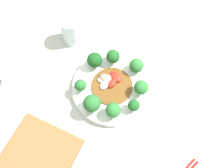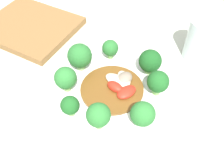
{
  "view_description": "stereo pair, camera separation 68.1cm",
  "coord_description": "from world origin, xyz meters",
  "px_view_note": "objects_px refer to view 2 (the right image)",
  "views": [
    {
      "loc": [
        0.4,
        0.06,
        1.6
      ],
      "look_at": [
        0.01,
        0.03,
        0.78
      ],
      "focal_mm": 42.0,
      "sensor_mm": 36.0,
      "label": 1
    },
    {
      "loc": [
        -0.04,
        0.42,
        1.22
      ],
      "look_at": [
        0.01,
        0.03,
        0.78
      ],
      "focal_mm": 42.0,
      "sensor_mm": 36.0,
      "label": 2
    }
  ],
  "objects_px": {
    "broccoli_southeast": "(80,56)",
    "stirfry_center": "(117,86)",
    "broccoli_north": "(98,115)",
    "broccoli_west": "(158,82)",
    "broccoli_east": "(66,78)",
    "broccoli_southwest": "(150,61)",
    "broccoli_northeast": "(70,106)",
    "drinking_glass": "(201,40)",
    "plate": "(112,93)",
    "cutting_board": "(30,27)",
    "broccoli_south": "(110,48)",
    "broccoli_northwest": "(143,114)"
  },
  "relations": [
    {
      "from": "broccoli_east",
      "to": "broccoli_north",
      "type": "bearing_deg",
      "value": 134.66
    },
    {
      "from": "broccoli_northwest",
      "to": "broccoli_northeast",
      "type": "relative_size",
      "value": 1.15
    },
    {
      "from": "broccoli_northeast",
      "to": "broccoli_south",
      "type": "xyz_separation_m",
      "value": [
        -0.06,
        -0.19,
        0.0
      ]
    },
    {
      "from": "plate",
      "to": "stirfry_center",
      "type": "xyz_separation_m",
      "value": [
        -0.01,
        -0.01,
        0.02
      ]
    },
    {
      "from": "broccoli_southwest",
      "to": "drinking_glass",
      "type": "relative_size",
      "value": 0.57
    },
    {
      "from": "broccoli_west",
      "to": "stirfry_center",
      "type": "xyz_separation_m",
      "value": [
        0.09,
        -0.0,
        -0.03
      ]
    },
    {
      "from": "broccoli_north",
      "to": "broccoli_west",
      "type": "xyz_separation_m",
      "value": [
        -0.12,
        -0.1,
        -0.0
      ]
    },
    {
      "from": "stirfry_center",
      "to": "broccoli_northwest",
      "type": "bearing_deg",
      "value": 124.92
    },
    {
      "from": "broccoli_northwest",
      "to": "stirfry_center",
      "type": "height_order",
      "value": "broccoli_northwest"
    },
    {
      "from": "broccoli_north",
      "to": "broccoli_southwest",
      "type": "height_order",
      "value": "same"
    },
    {
      "from": "plate",
      "to": "cutting_board",
      "type": "distance_m",
      "value": 0.36
    },
    {
      "from": "plate",
      "to": "broccoli_south",
      "type": "height_order",
      "value": "broccoli_south"
    },
    {
      "from": "broccoli_east",
      "to": "stirfry_center",
      "type": "relative_size",
      "value": 0.44
    },
    {
      "from": "broccoli_southwest",
      "to": "broccoli_north",
      "type": "bearing_deg",
      "value": 59.92
    },
    {
      "from": "broccoli_southwest",
      "to": "broccoli_northeast",
      "type": "height_order",
      "value": "broccoli_southwest"
    },
    {
      "from": "broccoli_northwest",
      "to": "broccoli_southwest",
      "type": "height_order",
      "value": "broccoli_southwest"
    },
    {
      "from": "broccoli_southwest",
      "to": "broccoli_east",
      "type": "relative_size",
      "value": 1.01
    },
    {
      "from": "broccoli_north",
      "to": "broccoli_southeast",
      "type": "relative_size",
      "value": 0.89
    },
    {
      "from": "broccoli_west",
      "to": "plate",
      "type": "bearing_deg",
      "value": 1.82
    },
    {
      "from": "broccoli_southwest",
      "to": "broccoli_west",
      "type": "distance_m",
      "value": 0.07
    },
    {
      "from": "plate",
      "to": "drinking_glass",
      "type": "height_order",
      "value": "drinking_glass"
    },
    {
      "from": "plate",
      "to": "broccoli_east",
      "type": "height_order",
      "value": "broccoli_east"
    },
    {
      "from": "broccoli_west",
      "to": "broccoli_south",
      "type": "xyz_separation_m",
      "value": [
        0.12,
        -0.1,
        -0.01
      ]
    },
    {
      "from": "stirfry_center",
      "to": "broccoli_southwest",
      "type": "bearing_deg",
      "value": -140.35
    },
    {
      "from": "broccoli_north",
      "to": "broccoli_south",
      "type": "xyz_separation_m",
      "value": [
        0.0,
        -0.21,
        -0.01
      ]
    },
    {
      "from": "plate",
      "to": "broccoli_east",
      "type": "relative_size",
      "value": 4.45
    },
    {
      "from": "broccoli_northwest",
      "to": "broccoli_southeast",
      "type": "relative_size",
      "value": 0.82
    },
    {
      "from": "broccoli_southeast",
      "to": "broccoli_east",
      "type": "xyz_separation_m",
      "value": [
        0.02,
        0.07,
        -0.0
      ]
    },
    {
      "from": "broccoli_south",
      "to": "broccoli_east",
      "type": "distance_m",
      "value": 0.15
    },
    {
      "from": "plate",
      "to": "drinking_glass",
      "type": "bearing_deg",
      "value": -141.2
    },
    {
      "from": "broccoli_east",
      "to": "drinking_glass",
      "type": "distance_m",
      "value": 0.36
    },
    {
      "from": "broccoli_southeast",
      "to": "drinking_glass",
      "type": "height_order",
      "value": "drinking_glass"
    },
    {
      "from": "broccoli_southwest",
      "to": "broccoli_northeast",
      "type": "relative_size",
      "value": 1.27
    },
    {
      "from": "broccoli_west",
      "to": "broccoli_southeast",
      "type": "distance_m",
      "value": 0.19
    },
    {
      "from": "broccoli_northwest",
      "to": "broccoli_north",
      "type": "height_order",
      "value": "broccoli_north"
    },
    {
      "from": "broccoli_west",
      "to": "broccoli_south",
      "type": "distance_m",
      "value": 0.16
    },
    {
      "from": "broccoli_east",
      "to": "drinking_glass",
      "type": "xyz_separation_m",
      "value": [
        -0.31,
        -0.18,
        -0.01
      ]
    },
    {
      "from": "broccoli_northwest",
      "to": "broccoli_west",
      "type": "relative_size",
      "value": 0.93
    },
    {
      "from": "broccoli_northwest",
      "to": "broccoli_north",
      "type": "xyz_separation_m",
      "value": [
        0.09,
        0.02,
        0.01
      ]
    },
    {
      "from": "plate",
      "to": "broccoli_north",
      "type": "bearing_deg",
      "value": 81.64
    },
    {
      "from": "plate",
      "to": "broccoli_east",
      "type": "xyz_separation_m",
      "value": [
        0.1,
        0.01,
        0.05
      ]
    },
    {
      "from": "broccoli_east",
      "to": "cutting_board",
      "type": "bearing_deg",
      "value": -53.75
    },
    {
      "from": "broccoli_west",
      "to": "broccoli_east",
      "type": "xyz_separation_m",
      "value": [
        0.2,
        0.01,
        0.0
      ]
    },
    {
      "from": "plate",
      "to": "broccoli_south",
      "type": "distance_m",
      "value": 0.12
    },
    {
      "from": "broccoli_southeast",
      "to": "stirfry_center",
      "type": "relative_size",
      "value": 0.49
    },
    {
      "from": "broccoli_southeast",
      "to": "stirfry_center",
      "type": "distance_m",
      "value": 0.11
    },
    {
      "from": "stirfry_center",
      "to": "drinking_glass",
      "type": "bearing_deg",
      "value": -141.13
    },
    {
      "from": "broccoli_southeast",
      "to": "drinking_glass",
      "type": "bearing_deg",
      "value": -159.69
    },
    {
      "from": "broccoli_northwest",
      "to": "broccoli_west",
      "type": "height_order",
      "value": "broccoli_west"
    },
    {
      "from": "broccoli_northwest",
      "to": "broccoli_southeast",
      "type": "bearing_deg",
      "value": -42.22
    }
  ]
}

